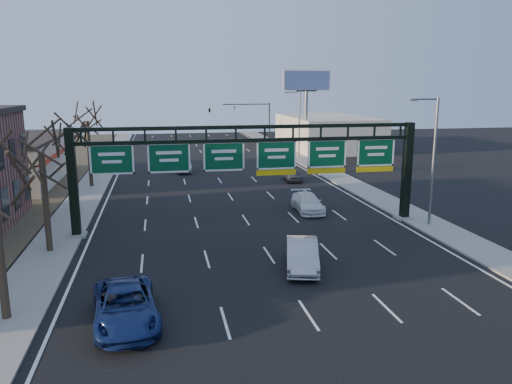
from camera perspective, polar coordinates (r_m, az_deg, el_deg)
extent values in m
plane|color=black|center=(27.87, 2.38, -8.54)|extent=(160.00, 160.00, 0.00)
cube|color=gray|center=(46.87, -18.99, -0.57)|extent=(3.00, 120.00, 0.12)
cube|color=gray|center=(50.10, 11.37, 0.64)|extent=(3.00, 120.00, 0.12)
cube|color=white|center=(46.80, -3.29, -0.01)|extent=(21.60, 120.00, 0.01)
cube|color=black|center=(34.38, -20.20, 0.94)|extent=(0.55, 0.55, 7.20)
cube|color=gray|center=(35.19, -19.78, -4.66)|extent=(1.20, 1.20, 0.20)
cube|color=black|center=(38.32, 16.85, 2.25)|extent=(0.55, 0.55, 7.20)
cube|color=gray|center=(39.04, 16.54, -2.82)|extent=(1.20, 1.20, 0.20)
cube|color=black|center=(34.02, -0.66, 7.44)|extent=(23.40, 0.25, 0.25)
cube|color=black|center=(34.10, -0.65, 5.93)|extent=(23.40, 0.25, 0.25)
cube|color=#054627|center=(33.82, -16.15, 3.61)|extent=(2.80, 0.10, 2.00)
cube|color=#054627|center=(33.69, -9.91, 3.88)|extent=(2.80, 0.10, 2.00)
cube|color=#054627|center=(33.95, -3.69, 4.10)|extent=(2.80, 0.10, 2.00)
cube|color=#054627|center=(34.61, 2.34, 4.26)|extent=(2.80, 0.10, 2.00)
cube|color=yellow|center=(34.79, 2.32, 2.27)|extent=(2.80, 0.10, 0.40)
cube|color=#054627|center=(35.63, 8.11, 4.38)|extent=(2.80, 0.10, 2.00)
cube|color=yellow|center=(35.81, 8.05, 2.44)|extent=(2.80, 0.10, 0.40)
cube|color=#054627|center=(36.99, 13.51, 4.45)|extent=(2.80, 0.10, 2.00)
cube|color=yellow|center=(37.16, 13.42, 2.58)|extent=(2.80, 0.10, 0.40)
cube|color=beige|center=(57.00, -26.63, 3.15)|extent=(10.00, 18.00, 4.40)
cube|color=#332B26|center=(56.73, -26.85, 5.49)|extent=(10.40, 18.40, 0.30)
cube|color=#AF2911|center=(55.73, -21.65, 4.23)|extent=(1.20, 18.00, 0.40)
cube|color=beige|center=(80.08, 8.10, 6.75)|extent=(12.00, 20.00, 5.00)
cylinder|color=black|center=(31.78, -22.92, -0.96)|extent=(0.36, 0.36, 6.08)
cylinder|color=black|center=(41.38, -20.22, 2.63)|extent=(0.36, 0.36, 6.84)
cylinder|color=black|center=(51.20, -18.50, 4.23)|extent=(0.36, 0.36, 6.46)
cylinder|color=slate|center=(36.88, 19.62, 3.30)|extent=(0.20, 0.20, 9.00)
cylinder|color=slate|center=(36.07, 18.87, 10.20)|extent=(1.80, 0.12, 0.12)
cube|color=slate|center=(35.63, 17.59, 10.19)|extent=(0.50, 0.22, 0.15)
cylinder|color=slate|center=(68.17, 4.97, 7.70)|extent=(0.20, 0.20, 9.00)
cylinder|color=slate|center=(67.74, 4.29, 11.41)|extent=(1.80, 0.12, 0.12)
cube|color=slate|center=(67.51, 3.54, 11.37)|extent=(0.50, 0.22, 0.15)
cylinder|color=slate|center=(73.64, 5.71, 7.92)|extent=(0.50, 0.50, 9.00)
cube|color=slate|center=(73.45, 5.78, 11.42)|extent=(3.00, 0.30, 0.20)
cube|color=white|center=(73.45, 5.81, 12.59)|extent=(7.00, 0.30, 3.00)
cube|color=#5068A1|center=(73.26, 5.85, 12.59)|extent=(6.60, 0.05, 2.60)
cylinder|color=black|center=(82.56, 1.54, 7.72)|extent=(0.18, 0.18, 7.00)
cylinder|color=black|center=(81.64, -1.09, 10.00)|extent=(7.60, 0.14, 0.14)
imported|color=black|center=(81.35, -2.50, 9.42)|extent=(0.20, 0.20, 1.00)
imported|color=black|center=(80.85, -5.34, 9.36)|extent=(0.54, 0.54, 1.62)
imported|color=navy|center=(22.11, -14.70, -12.47)|extent=(3.17, 5.83, 1.55)
imported|color=#ACACB1|center=(27.49, 5.29, -7.12)|extent=(2.79, 5.07, 1.58)
imported|color=white|center=(39.74, 5.90, -1.22)|extent=(2.13, 4.89, 1.40)
imported|color=#444649|center=(52.39, 4.18, 2.02)|extent=(1.83, 4.00, 1.33)
imported|color=#A4A4A8|center=(58.27, -8.30, 3.05)|extent=(1.73, 4.67, 1.53)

